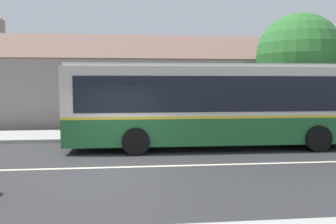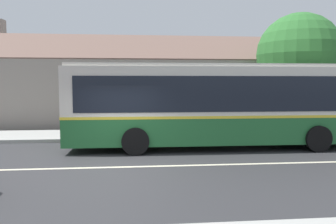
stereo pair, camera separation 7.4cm
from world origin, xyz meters
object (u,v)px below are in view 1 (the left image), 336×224
(bench_down_street, at_px, (177,125))
(bus_stop_sign, at_px, (335,103))
(bench_by_building, at_px, (96,127))
(street_tree_primary, at_px, (298,55))
(transit_bus, at_px, (217,103))

(bench_down_street, height_order, bus_stop_sign, bus_stop_sign)
(bench_by_building, relative_size, street_tree_primary, 0.30)
(transit_bus, bearing_deg, bench_down_street, 114.25)
(transit_bus, height_order, street_tree_primary, street_tree_primary)
(transit_bus, bearing_deg, street_tree_primary, 37.16)
(transit_bus, relative_size, bench_by_building, 6.28)
(bench_down_street, xyz_separation_m, street_tree_primary, (6.80, 1.39, 3.53))
(street_tree_primary, bearing_deg, transit_bus, -142.84)
(transit_bus, bearing_deg, bus_stop_sign, 18.05)
(bench_by_building, relative_size, bench_down_street, 1.09)
(bus_stop_sign, bearing_deg, street_tree_primary, 112.81)
(bench_by_building, distance_m, bench_down_street, 3.84)
(transit_bus, xyz_separation_m, street_tree_primary, (5.53, 4.19, 2.32))
(bench_by_building, distance_m, bus_stop_sign, 11.57)
(transit_bus, relative_size, bench_down_street, 6.82)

